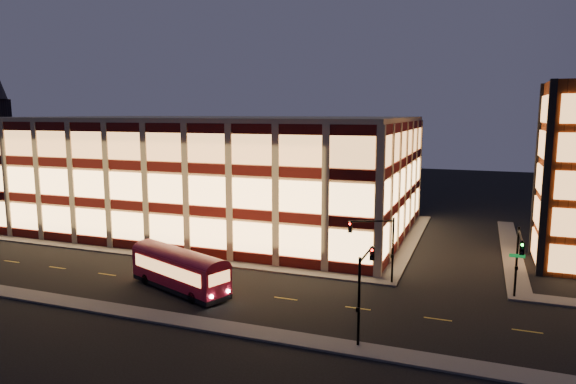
% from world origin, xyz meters
% --- Properties ---
extents(ground, '(200.00, 200.00, 0.00)m').
position_xyz_m(ground, '(0.00, 0.00, 0.00)').
color(ground, black).
rests_on(ground, ground).
extents(sidewalk_office_south, '(54.00, 2.00, 0.15)m').
position_xyz_m(sidewalk_office_south, '(-3.00, 1.00, 0.07)').
color(sidewalk_office_south, '#514F4C').
rests_on(sidewalk_office_south, ground).
extents(sidewalk_office_east, '(2.00, 30.00, 0.15)m').
position_xyz_m(sidewalk_office_east, '(23.00, 17.00, 0.07)').
color(sidewalk_office_east, '#514F4C').
rests_on(sidewalk_office_east, ground).
extents(sidewalk_tower_west, '(2.00, 30.00, 0.15)m').
position_xyz_m(sidewalk_tower_west, '(34.00, 17.00, 0.07)').
color(sidewalk_tower_west, '#514F4C').
rests_on(sidewalk_tower_west, ground).
extents(sidewalk_near, '(100.00, 2.00, 0.15)m').
position_xyz_m(sidewalk_near, '(0.00, -13.00, 0.07)').
color(sidewalk_near, '#514F4C').
rests_on(sidewalk_near, ground).
extents(office_building, '(50.45, 30.45, 14.50)m').
position_xyz_m(office_building, '(-2.91, 16.91, 7.25)').
color(office_building, tan).
rests_on(office_building, ground).
extents(traffic_signal_far, '(3.79, 1.87, 6.00)m').
position_xyz_m(traffic_signal_far, '(22.21, 0.24, 4.11)').
color(traffic_signal_far, black).
rests_on(traffic_signal_far, ground).
extents(traffic_signal_right, '(1.20, 4.37, 6.00)m').
position_xyz_m(traffic_signal_right, '(33.50, -0.62, 4.10)').
color(traffic_signal_right, black).
rests_on(traffic_signal_right, ground).
extents(traffic_signal_near, '(0.32, 4.45, 6.00)m').
position_xyz_m(traffic_signal_near, '(23.50, -11.03, 4.13)').
color(traffic_signal_near, black).
rests_on(traffic_signal_near, ground).
extents(trolley_bus, '(10.78, 6.39, 3.58)m').
position_xyz_m(trolley_bus, '(6.75, -7.22, 1.98)').
color(trolley_bus, maroon).
rests_on(trolley_bus, ground).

